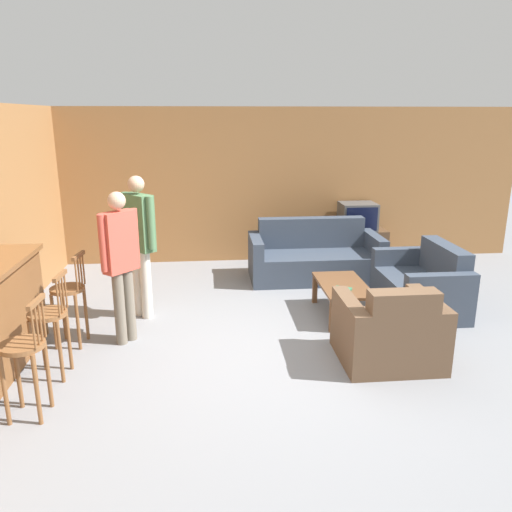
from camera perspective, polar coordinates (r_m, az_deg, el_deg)
ground_plane at (r=5.48m, az=2.55°, el=-10.88°), size 24.00×24.00×0.00m
wall_back at (r=8.58m, az=-0.72°, el=8.02°), size 9.40×0.08×2.60m
wall_left at (r=6.74m, az=-26.98°, el=4.18°), size 0.08×8.63×2.60m
bar_chair_near at (r=4.58m, az=-24.87°, el=-10.25°), size 0.38×0.38×1.04m
bar_chair_mid at (r=5.16m, az=-22.48°, el=-7.04°), size 0.38×0.38×1.04m
bar_chair_far at (r=5.79m, az=-20.53°, el=-4.38°), size 0.40×0.40×1.04m
couch_far at (r=7.82m, az=6.67°, el=-0.25°), size 2.00×0.93×0.90m
armchair_near at (r=5.32m, az=15.01°, el=-8.52°), size 0.99×0.89×0.87m
loveseat_right at (r=6.89m, az=18.48°, el=-3.24°), size 0.86×1.37×0.86m
coffee_table at (r=6.37m, az=9.87°, el=-3.67°), size 0.57×1.05×0.42m
tv_unit at (r=8.80m, az=11.35°, el=1.16°), size 1.01×0.47×0.57m
tv at (r=8.69m, az=11.54°, el=4.45°), size 0.60×0.50×0.46m
book_on_table at (r=6.12m, az=9.92°, el=-3.72°), size 0.23×0.20×0.03m
person_by_window at (r=6.24m, az=-13.18°, el=1.93°), size 0.43×0.45×1.77m
person_by_counter at (r=5.56m, az=-15.19°, el=-0.28°), size 0.38×0.40×1.69m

